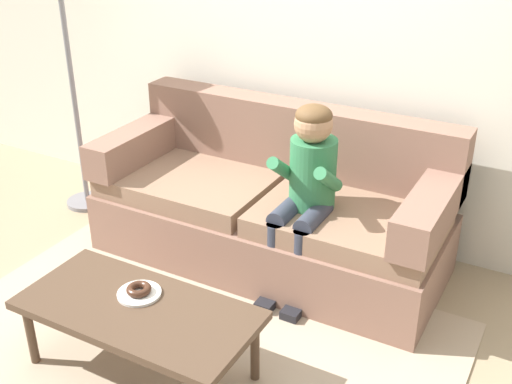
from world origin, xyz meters
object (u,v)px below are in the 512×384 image
(person_child, at_px, (307,183))
(coffee_table, at_px, (138,313))
(couch, at_px, (273,209))
(toy_controller, at_px, (134,299))
(donut, at_px, (139,289))

(person_child, bearing_deg, coffee_table, -109.82)
(couch, xyz_separation_m, coffee_table, (-0.06, -1.24, 0.01))
(person_child, bearing_deg, couch, 146.48)
(couch, xyz_separation_m, person_child, (0.31, -0.21, 0.33))
(person_child, relative_size, toy_controller, 4.87)
(couch, height_order, coffee_table, couch)
(donut, bearing_deg, person_child, 66.17)
(toy_controller, bearing_deg, coffee_table, -59.94)
(toy_controller, bearing_deg, donut, -57.85)
(coffee_table, xyz_separation_m, donut, (-0.05, 0.08, 0.07))
(coffee_table, bearing_deg, couch, 87.08)
(donut, bearing_deg, toy_controller, 135.05)
(person_child, height_order, donut, person_child)
(couch, xyz_separation_m, donut, (-0.11, -1.16, 0.08))
(couch, xyz_separation_m, toy_controller, (-0.45, -0.83, -0.31))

